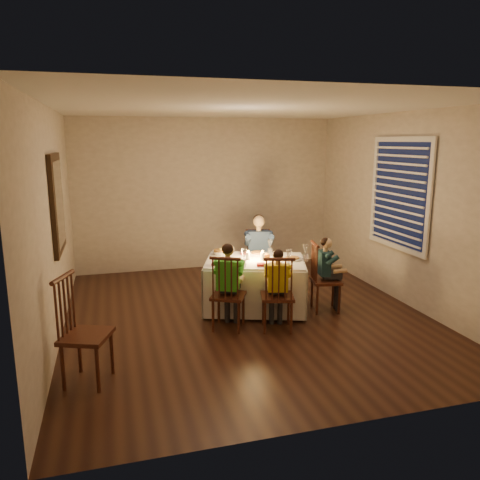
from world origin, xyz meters
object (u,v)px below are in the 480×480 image
object	(u,v)px
child_teal	(325,310)
dining_table	(255,274)
chair_extra	(90,381)
adult	(258,292)
child_yellow	(277,329)
chair_adult	(258,292)
chair_near_right	(277,329)
chair_end	(325,310)
child_green	(229,328)
chair_near_left	(229,328)
serving_bowl	(220,253)

from	to	relation	value
child_teal	dining_table	bearing A→B (deg)	83.07
chair_extra	adult	world-z (taller)	adult
chair_extra	child_yellow	distance (m)	2.24
chair_adult	chair_extra	distance (m)	3.15
chair_near_right	chair_end	world-z (taller)	same
chair_adult	child_green	bearing A→B (deg)	-110.38
chair_adult	child_yellow	distance (m)	1.42
chair_near_right	child_green	distance (m)	0.58
chair_adult	chair_extra	world-z (taller)	chair_extra
chair_near_left	child_green	distance (m)	0.00
chair_adult	chair_near_left	distance (m)	1.44
child_teal	child_green	bearing A→B (deg)	111.68
dining_table	chair_end	xyz separation A→B (m)	(0.89, -0.29, -0.48)
chair_end	chair_extra	distance (m)	3.18
dining_table	chair_near_right	bearing A→B (deg)	-67.75
chair_adult	chair_near_left	size ratio (longest dim) A/B	1.00
dining_table	chair_end	world-z (taller)	dining_table
child_teal	chair_near_right	bearing A→B (deg)	128.86
adult	child_yellow	world-z (taller)	adult
chair_near_right	chair_end	xyz separation A→B (m)	(0.84, 0.44, 0.00)
dining_table	chair_adult	world-z (taller)	dining_table
chair_near_right	adult	bearing A→B (deg)	-83.81
chair_end	adult	size ratio (longest dim) A/B	0.80
dining_table	child_green	world-z (taller)	dining_table
adult	child_green	distance (m)	1.44
chair_end	child_teal	distance (m)	0.00
chair_extra	child_green	bearing A→B (deg)	-39.13
dining_table	adult	bearing A→B (deg)	87.06
serving_bowl	child_yellow	bearing A→B (deg)	-69.19
child_yellow	chair_extra	bearing A→B (deg)	33.43
child_green	chair_extra	bearing A→B (deg)	56.07
dining_table	child_yellow	bearing A→B (deg)	-67.75
chair_adult	adult	bearing A→B (deg)	0.00
child_green	serving_bowl	xyz separation A→B (m)	(0.12, 0.95, 0.71)
child_green	serving_bowl	distance (m)	1.19
adult	child_teal	world-z (taller)	adult
adult	child_teal	size ratio (longest dim) A/B	1.18
child_yellow	serving_bowl	distance (m)	1.41
chair_extra	child_yellow	size ratio (longest dim) A/B	1.05
child_green	child_teal	distance (m)	1.41
chair_extra	adult	size ratio (longest dim) A/B	0.89
chair_near_right	adult	distance (m)	1.42
chair_near_right	chair_extra	distance (m)	2.24
adult	child_yellow	size ratio (longest dim) A/B	1.18
chair_near_left	child_yellow	world-z (taller)	child_yellow
chair_adult	serving_bowl	bearing A→B (deg)	-145.83
chair_end	child_green	xyz separation A→B (m)	(-1.39, -0.25, 0.00)
chair_end	child_yellow	size ratio (longest dim) A/B	0.94
adult	chair_adult	bearing A→B (deg)	0.00
chair_end	chair_adult	bearing A→B (deg)	44.15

